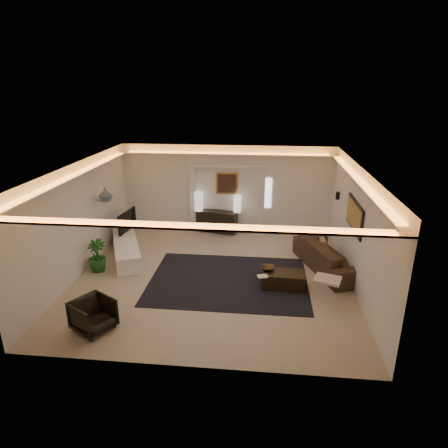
# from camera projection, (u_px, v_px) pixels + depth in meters

# --- Properties ---
(floor) EXTENTS (7.00, 7.00, 0.00)m
(floor) POSITION_uv_depth(u_px,v_px,m) (214.00, 276.00, 10.24)
(floor) COLOR #BCAC90
(floor) RESTS_ON ground
(ceiling) EXTENTS (7.00, 7.00, 0.00)m
(ceiling) POSITION_uv_depth(u_px,v_px,m) (213.00, 167.00, 9.26)
(ceiling) COLOR white
(ceiling) RESTS_ON ground
(wall_back) EXTENTS (7.00, 0.00, 7.00)m
(wall_back) POSITION_uv_depth(u_px,v_px,m) (227.00, 189.00, 13.03)
(wall_back) COLOR white
(wall_back) RESTS_ON ground
(wall_front) EXTENTS (7.00, 0.00, 7.00)m
(wall_front) POSITION_uv_depth(u_px,v_px,m) (186.00, 295.00, 6.47)
(wall_front) COLOR white
(wall_front) RESTS_ON ground
(wall_left) EXTENTS (0.00, 7.00, 7.00)m
(wall_left) POSITION_uv_depth(u_px,v_px,m) (80.00, 220.00, 10.09)
(wall_left) COLOR white
(wall_left) RESTS_ON ground
(wall_right) EXTENTS (0.00, 7.00, 7.00)m
(wall_right) POSITION_uv_depth(u_px,v_px,m) (357.00, 229.00, 9.41)
(wall_right) COLOR white
(wall_right) RESTS_ON ground
(cove_soffit) EXTENTS (7.00, 7.00, 0.04)m
(cove_soffit) POSITION_uv_depth(u_px,v_px,m) (213.00, 178.00, 9.35)
(cove_soffit) COLOR silver
(cove_soffit) RESTS_ON ceiling
(daylight_slit) EXTENTS (0.25, 0.03, 1.00)m
(daylight_slit) POSITION_uv_depth(u_px,v_px,m) (268.00, 193.00, 12.91)
(daylight_slit) COLOR white
(daylight_slit) RESTS_ON wall_back
(area_rug) EXTENTS (4.00, 3.00, 0.01)m
(area_rug) POSITION_uv_depth(u_px,v_px,m) (229.00, 280.00, 10.01)
(area_rug) COLOR black
(area_rug) RESTS_ON ground
(pilaster_left) EXTENTS (0.22, 0.20, 2.20)m
(pilaster_left) POSITION_uv_depth(u_px,v_px,m) (193.00, 199.00, 13.16)
(pilaster_left) COLOR silver
(pilaster_left) RESTS_ON ground
(pilaster_right) EXTENTS (0.22, 0.20, 2.20)m
(pilaster_right) POSITION_uv_depth(u_px,v_px,m) (261.00, 201.00, 12.94)
(pilaster_right) COLOR silver
(pilaster_right) RESTS_ON ground
(alcove_header) EXTENTS (2.52, 0.20, 0.12)m
(alcove_header) POSITION_uv_depth(u_px,v_px,m) (227.00, 166.00, 12.66)
(alcove_header) COLOR silver
(alcove_header) RESTS_ON wall_back
(painting_frame) EXTENTS (0.74, 0.04, 0.74)m
(painting_frame) POSITION_uv_depth(u_px,v_px,m) (227.00, 183.00, 12.93)
(painting_frame) COLOR tan
(painting_frame) RESTS_ON wall_back
(painting_canvas) EXTENTS (0.62, 0.02, 0.62)m
(painting_canvas) POSITION_uv_depth(u_px,v_px,m) (227.00, 184.00, 12.91)
(painting_canvas) COLOR #4C2D1E
(painting_canvas) RESTS_ON wall_back
(art_panel_frame) EXTENTS (0.04, 1.64, 0.74)m
(art_panel_frame) POSITION_uv_depth(u_px,v_px,m) (355.00, 216.00, 9.61)
(art_panel_frame) COLOR black
(art_panel_frame) RESTS_ON wall_right
(art_panel_gold) EXTENTS (0.02, 1.50, 0.62)m
(art_panel_gold) POSITION_uv_depth(u_px,v_px,m) (354.00, 216.00, 9.61)
(art_panel_gold) COLOR tan
(art_panel_gold) RESTS_ON wall_right
(wall_sconce) EXTENTS (0.12, 0.12, 0.22)m
(wall_sconce) POSITION_uv_depth(u_px,v_px,m) (338.00, 196.00, 11.40)
(wall_sconce) COLOR black
(wall_sconce) RESTS_ON wall_right
(wall_niche) EXTENTS (0.10, 0.55, 0.04)m
(wall_niche) POSITION_uv_depth(u_px,v_px,m) (102.00, 197.00, 11.33)
(wall_niche) COLOR silver
(wall_niche) RESTS_ON wall_left
(console) EXTENTS (1.43, 0.75, 0.68)m
(console) POSITION_uv_depth(u_px,v_px,m) (217.00, 221.00, 13.18)
(console) COLOR black
(console) RESTS_ON ground
(lamp_left) EXTENTS (0.30, 0.30, 0.64)m
(lamp_left) POSITION_uv_depth(u_px,v_px,m) (199.00, 201.00, 13.00)
(lamp_left) COLOR beige
(lamp_left) RESTS_ON console
(lamp_right) EXTENTS (0.28, 0.28, 0.56)m
(lamp_right) POSITION_uv_depth(u_px,v_px,m) (237.00, 202.00, 12.88)
(lamp_right) COLOR silver
(lamp_right) RESTS_ON console
(media_ledge) EXTENTS (1.62, 2.65, 0.49)m
(media_ledge) POSITION_uv_depth(u_px,v_px,m) (126.00, 249.00, 11.36)
(media_ledge) COLOR white
(media_ledge) RESTS_ON ground
(tv) EXTENTS (1.10, 0.28, 0.63)m
(tv) POSITION_uv_depth(u_px,v_px,m) (124.00, 221.00, 12.03)
(tv) COLOR black
(tv) RESTS_ON media_ledge
(figurine) EXTENTS (0.19, 0.19, 0.40)m
(figurine) POSITION_uv_depth(u_px,v_px,m) (130.00, 222.00, 12.33)
(figurine) COLOR black
(figurine) RESTS_ON media_ledge
(ginger_jar) EXTENTS (0.40, 0.40, 0.38)m
(ginger_jar) POSITION_uv_depth(u_px,v_px,m) (105.00, 195.00, 10.82)
(ginger_jar) COLOR slate
(ginger_jar) RESTS_ON wall_niche
(plant) EXTENTS (0.52, 0.52, 0.87)m
(plant) POSITION_uv_depth(u_px,v_px,m) (97.00, 256.00, 10.41)
(plant) COLOR #1F531C
(plant) RESTS_ON ground
(sofa) EXTENTS (2.72, 1.80, 0.74)m
(sofa) POSITION_uv_depth(u_px,v_px,m) (329.00, 256.00, 10.54)
(sofa) COLOR #49341E
(sofa) RESTS_ON ground
(throw_blanket) EXTENTS (0.69, 0.62, 0.06)m
(throw_blanket) POSITION_uv_depth(u_px,v_px,m) (328.00, 279.00, 8.90)
(throw_blanket) COLOR beige
(throw_blanket) RESTS_ON sofa
(throw_pillow) EXTENTS (0.15, 0.41, 0.40)m
(throw_pillow) POSITION_uv_depth(u_px,v_px,m) (323.00, 246.00, 10.74)
(throw_pillow) COLOR #A07D61
(throw_pillow) RESTS_ON sofa
(coffee_table) EXTENTS (1.07, 0.63, 0.39)m
(coffee_table) POSITION_uv_depth(u_px,v_px,m) (283.00, 279.00, 9.63)
(coffee_table) COLOR black
(coffee_table) RESTS_ON ground
(bowl) EXTENTS (0.34, 0.34, 0.08)m
(bowl) POSITION_uv_depth(u_px,v_px,m) (267.00, 268.00, 9.70)
(bowl) COLOR #442C17
(bowl) RESTS_ON coffee_table
(magazine) EXTENTS (0.28, 0.23, 0.03)m
(magazine) POSITION_uv_depth(u_px,v_px,m) (263.00, 276.00, 9.34)
(magazine) COLOR silver
(magazine) RESTS_ON coffee_table
(armchair) EXTENTS (1.01, 1.00, 0.68)m
(armchair) POSITION_uv_depth(u_px,v_px,m) (93.00, 315.00, 7.91)
(armchair) COLOR #302319
(armchair) RESTS_ON ground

